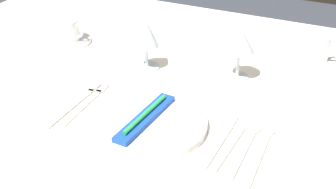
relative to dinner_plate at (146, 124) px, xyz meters
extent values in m
cube|color=silver|center=(0.03, 0.22, -0.03)|extent=(1.80, 1.10, 0.04)
cube|color=silver|center=(0.03, 0.77, -0.14)|extent=(1.80, 0.01, 0.18)
cylinder|color=brown|center=(-0.77, 0.67, -0.40)|extent=(0.07, 0.07, 0.70)
cylinder|color=white|center=(0.00, 0.00, 0.00)|extent=(0.28, 0.28, 0.02)
cube|color=blue|center=(0.00, 0.00, 0.02)|extent=(0.05, 0.21, 0.01)
cylinder|color=green|center=(0.00, 0.00, 0.03)|extent=(0.02, 0.17, 0.01)
cube|color=beige|center=(-0.17, 0.00, -0.01)|extent=(0.02, 0.17, 0.00)
cube|color=beige|center=(-0.18, 0.10, -0.01)|extent=(0.02, 0.04, 0.00)
cube|color=beige|center=(-0.20, -0.01, -0.01)|extent=(0.01, 0.19, 0.00)
cube|color=beige|center=(-0.20, 0.10, -0.01)|extent=(0.02, 0.04, 0.00)
cube|color=beige|center=(0.17, 0.00, -0.01)|extent=(0.02, 0.17, 0.00)
cube|color=beige|center=(0.17, 0.10, -0.01)|extent=(0.02, 0.06, 0.00)
cube|color=beige|center=(0.20, 0.00, -0.01)|extent=(0.02, 0.17, 0.00)
ellipsoid|color=beige|center=(0.20, 0.10, -0.01)|extent=(0.03, 0.04, 0.01)
cube|color=beige|center=(0.23, 0.00, -0.01)|extent=(0.02, 0.17, 0.00)
ellipsoid|color=beige|center=(0.23, 0.09, -0.01)|extent=(0.03, 0.04, 0.01)
cube|color=beige|center=(0.26, -0.01, -0.01)|extent=(0.02, 0.19, 0.00)
ellipsoid|color=beige|center=(0.26, 0.10, -0.01)|extent=(0.03, 0.04, 0.01)
cylinder|color=white|center=(-0.43, 0.31, 0.00)|extent=(0.14, 0.14, 0.01)
cylinder|color=white|center=(-0.43, 0.31, 0.03)|extent=(0.08, 0.08, 0.07)
torus|color=white|center=(-0.39, 0.31, 0.04)|extent=(0.05, 0.01, 0.05)
cylinder|color=white|center=(0.28, 0.49, 0.00)|extent=(0.14, 0.14, 0.01)
cylinder|color=white|center=(0.28, 0.49, 0.04)|extent=(0.08, 0.08, 0.07)
torus|color=white|center=(0.32, 0.49, 0.04)|extent=(0.05, 0.01, 0.05)
cylinder|color=silver|center=(-0.13, 0.26, -0.01)|extent=(0.07, 0.07, 0.01)
cylinder|color=silver|center=(-0.13, 0.26, 0.03)|extent=(0.01, 0.01, 0.06)
cone|color=silver|center=(-0.13, 0.26, 0.10)|extent=(0.07, 0.07, 0.08)
cylinder|color=silver|center=(0.12, 0.31, -0.01)|extent=(0.06, 0.06, 0.01)
cylinder|color=silver|center=(0.12, 0.31, 0.03)|extent=(0.01, 0.01, 0.07)
cone|color=silver|center=(0.12, 0.31, 0.10)|extent=(0.08, 0.08, 0.07)
camera|label=1|loc=(0.40, -0.75, 0.58)|focal=49.36mm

